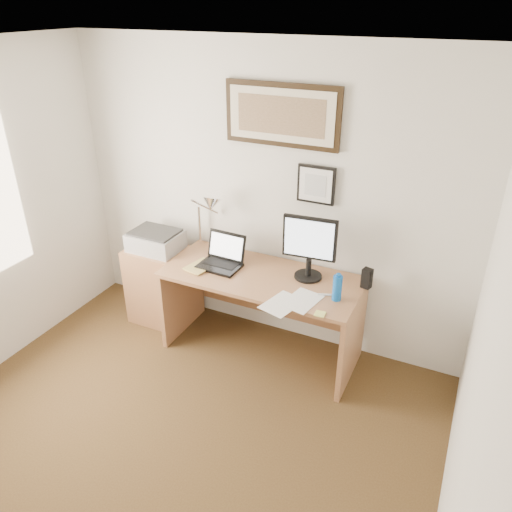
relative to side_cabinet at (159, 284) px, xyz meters
The scene contains 20 objects.
floor 1.95m from the side_cabinet, 61.29° to the right, with size 4.00×4.00×0.00m, color #432E18.
ceiling 2.87m from the side_cabinet, 61.29° to the right, with size 4.00×4.00×0.00m, color silver.
wall_back 1.32m from the side_cabinet, 19.18° to the left, with size 3.50×0.02×2.50m, color silver.
wall_right 3.28m from the side_cabinet, 32.18° to the right, with size 0.02×4.00×2.50m, color silver.
side_cabinet is the anchor object (origin of this frame).
water_bottle 1.79m from the side_cabinet, ahead, with size 0.07×0.07×0.20m, color #0E57B7.
bottle_cap 1.82m from the side_cabinet, ahead, with size 0.04×0.04×0.02m, color #0E57B7.
speaker 1.93m from the side_cabinet, ahead, with size 0.07×0.06×0.16m, color black.
paper_sheet_a 1.48m from the side_cabinet, 14.82° to the right, with size 0.22×0.31×0.00m, color white.
paper_sheet_b 1.57m from the side_cabinet, 10.00° to the right, with size 0.22×0.31×0.00m, color white.
sticky_pad 1.76m from the side_cabinet, 12.71° to the right, with size 0.07×0.07×0.01m, color #DDE26B.
marker_pen 1.69m from the side_cabinet, ahead, with size 0.02×0.02×0.14m, color silver.
book 0.63m from the side_cabinet, 14.80° to the right, with size 0.18×0.25×0.02m, color tan.
desk 1.08m from the side_cabinet, ahead, with size 1.60×0.70×0.75m.
laptop 0.83m from the side_cabinet, ahead, with size 0.35×0.30×0.26m.
lcd_monitor 1.57m from the side_cabinet, ahead, with size 0.42×0.22×0.52m.
printer 0.45m from the side_cabinet, 35.43° to the left, with size 0.44×0.34×0.18m.
desk_lamp 0.98m from the side_cabinet, 14.38° to the left, with size 0.29×0.27×0.53m.
picture_large 1.93m from the side_cabinet, 15.25° to the left, with size 0.92×0.04×0.47m.
picture_small 1.77m from the side_cabinet, 12.05° to the left, with size 0.30×0.03×0.30m.
Camera 1 is at (1.60, -1.52, 2.74)m, focal length 35.00 mm.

